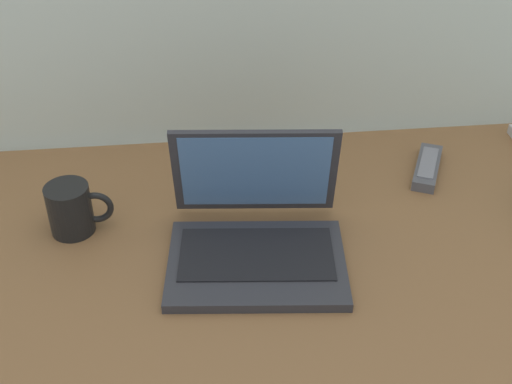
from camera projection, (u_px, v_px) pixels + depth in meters
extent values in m
cube|color=brown|center=(259.00, 251.00, 1.24)|extent=(1.60, 0.76, 0.03)
cube|color=#2D2D33|center=(257.00, 264.00, 1.17)|extent=(0.33, 0.25, 0.02)
cube|color=black|center=(257.00, 254.00, 1.18)|extent=(0.28, 0.17, 0.00)
cube|color=#2D2D33|center=(256.00, 171.00, 1.22)|extent=(0.30, 0.08, 0.20)
cube|color=#4C72A5|center=(256.00, 172.00, 1.21)|extent=(0.27, 0.07, 0.17)
cylinder|color=black|center=(70.00, 209.00, 1.24)|extent=(0.08, 0.08, 0.10)
torus|color=black|center=(96.00, 208.00, 1.24)|extent=(0.07, 0.01, 0.07)
cylinder|color=brown|center=(66.00, 190.00, 1.21)|extent=(0.07, 0.07, 0.00)
cube|color=#4C4C51|center=(427.00, 167.00, 1.42)|extent=(0.11, 0.16, 0.02)
cube|color=slate|center=(428.00, 163.00, 1.41)|extent=(0.08, 0.12, 0.00)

